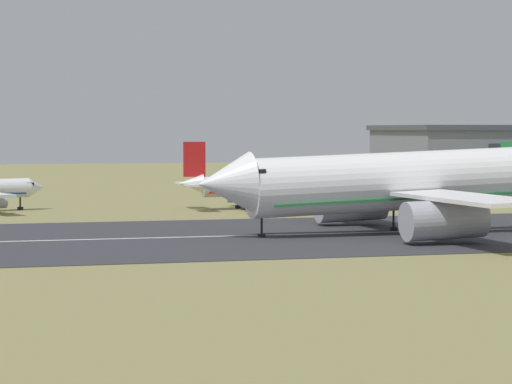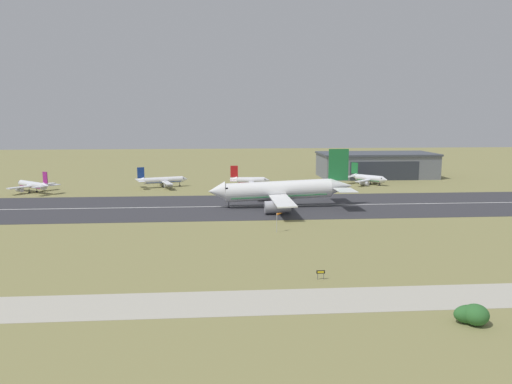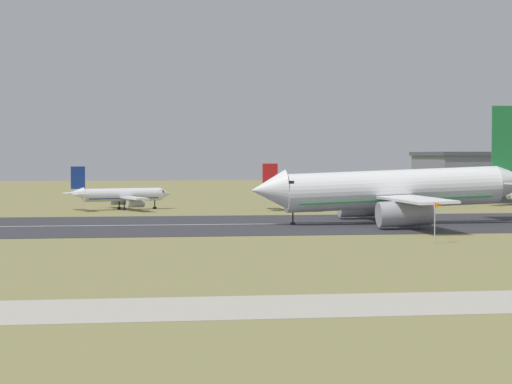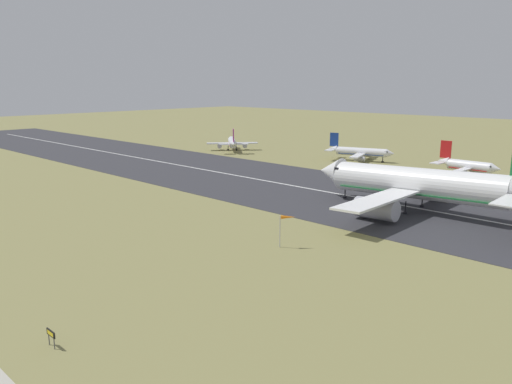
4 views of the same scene
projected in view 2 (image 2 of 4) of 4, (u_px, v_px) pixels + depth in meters
name	position (u px, v px, depth m)	size (l,w,h in m)	color
ground_plane	(232.00, 256.00, 110.86)	(693.77, 693.77, 0.00)	olive
runway_strip	(227.00, 206.00, 169.71)	(453.77, 46.77, 0.06)	#333338
runway_centreline	(227.00, 206.00, 169.70)	(408.39, 0.70, 0.01)	silver
taxiway_road	(238.00, 303.00, 83.18)	(340.32, 11.45, 0.05)	#B2AD9E
hangar_building	(376.00, 165.00, 248.24)	(56.49, 27.18, 12.12)	slate
airplane_landing	(279.00, 191.00, 168.00)	(49.25, 50.63, 19.55)	white
airplane_parked_west	(163.00, 180.00, 213.57)	(22.86, 22.98, 9.02)	white
airplane_parked_centre	(368.00, 178.00, 222.29)	(19.46, 19.26, 9.39)	silver
airplane_parked_east	(33.00, 185.00, 198.95)	(21.14, 19.99, 9.07)	silver
airplane_parked_far_east	(250.00, 181.00, 211.68)	(17.63, 18.76, 9.58)	white
shrub_clump	(473.00, 314.00, 74.64)	(4.94, 4.06, 3.15)	#2D662D
windsock_pole	(279.00, 214.00, 132.85)	(2.05, 2.05, 5.24)	#B7B7BC
runway_sign	(321.00, 273.00, 94.75)	(1.65, 0.13, 1.80)	#4C4C51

